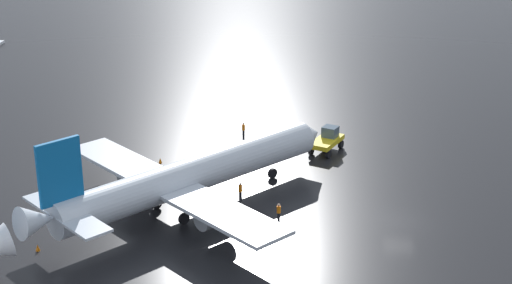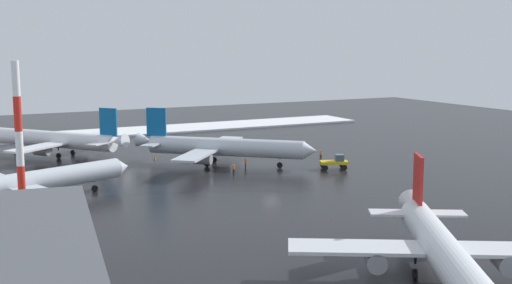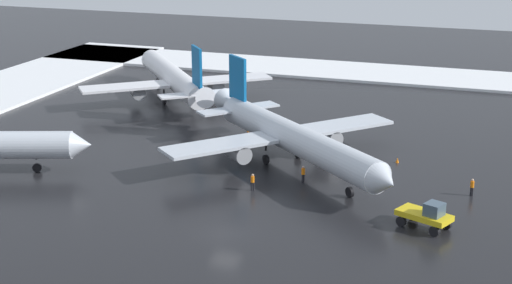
% 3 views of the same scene
% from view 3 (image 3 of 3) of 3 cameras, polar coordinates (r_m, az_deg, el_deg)
% --- Properties ---
extents(ground_plane, '(240.00, 240.00, 0.00)m').
position_cam_3_polar(ground_plane, '(66.52, -2.23, -6.69)').
color(ground_plane, black).
extents(snow_bank_left, '(14.00, 116.00, 0.42)m').
position_cam_3_polar(snow_bank_left, '(128.41, 8.70, 4.97)').
color(snow_bank_left, white).
rests_on(snow_bank_left, ground_plane).
extents(airplane_parked_portside, '(24.92, 26.54, 9.71)m').
position_cam_3_polar(airplane_parked_portside, '(82.01, 2.63, 0.36)').
color(airplane_parked_portside, silver).
rests_on(airplane_parked_portside, ground_plane).
extents(airplane_foreground_jet, '(26.68, 24.25, 9.55)m').
position_cam_3_polar(airplane_foreground_jet, '(110.40, -5.97, 4.65)').
color(airplane_foreground_jet, white).
rests_on(airplane_foreground_jet, ground_plane).
extents(pushback_tug, '(3.82, 5.09, 2.50)m').
position_cam_3_polar(pushback_tug, '(68.58, 12.32, -5.18)').
color(pushback_tug, gold).
rests_on(pushback_tug, ground_plane).
extents(ground_crew_near_tug, '(0.36, 0.36, 1.71)m').
position_cam_3_polar(ground_crew_near_tug, '(77.17, 15.44, -3.11)').
color(ground_crew_near_tug, black).
rests_on(ground_crew_near_tug, ground_plane).
extents(ground_crew_by_nose_gear, '(0.36, 0.36, 1.71)m').
position_cam_3_polar(ground_crew_by_nose_gear, '(75.70, -0.25, -2.86)').
color(ground_crew_by_nose_gear, black).
rests_on(ground_crew_by_nose_gear, ground_plane).
extents(ground_crew_beside_wing, '(0.36, 0.36, 1.71)m').
position_cam_3_polar(ground_crew_beside_wing, '(78.01, 3.45, -2.28)').
color(ground_crew_beside_wing, black).
rests_on(ground_crew_beside_wing, ground_plane).
extents(traffic_cone_near_nose, '(0.36, 0.36, 0.55)m').
position_cam_3_polar(traffic_cone_near_nose, '(85.28, 10.24, -1.31)').
color(traffic_cone_near_nose, orange).
rests_on(traffic_cone_near_nose, ground_plane).
extents(traffic_cone_mid_line, '(0.36, 0.36, 0.55)m').
position_cam_3_polar(traffic_cone_mid_line, '(95.06, -0.57, 0.90)').
color(traffic_cone_mid_line, orange).
rests_on(traffic_cone_mid_line, ground_plane).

